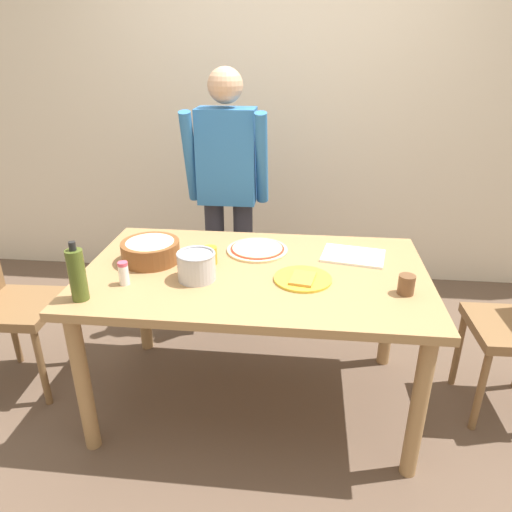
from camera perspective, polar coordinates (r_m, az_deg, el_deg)
name	(u,v)px	position (r m, az deg, el deg)	size (l,w,h in m)	color
ground	(255,398)	(2.63, -0.12, -16.82)	(8.00, 8.00, 0.00)	brown
wall_back	(279,109)	(3.60, 2.78, 17.37)	(5.60, 0.10, 2.60)	beige
dining_table	(255,287)	(2.25, -0.14, -3.80)	(1.60, 0.96, 0.76)	#A37A4C
person_cook	(228,187)	(2.88, -3.44, 8.31)	(0.49, 0.25, 1.62)	#2D2D38
chair_wooden_left	(1,296)	(2.77, -28.48, -4.24)	(0.42, 0.42, 0.95)	brown
pizza_raw_on_board	(257,249)	(2.40, 0.17, 0.80)	(0.31, 0.31, 0.02)	beige
plate_with_slice	(303,279)	(2.12, 5.67, -2.75)	(0.26, 0.26, 0.02)	gold
popcorn_bowl	(151,249)	(2.33, -12.65, 0.81)	(0.28, 0.28, 0.11)	brown
olive_oil_bottle	(77,274)	(2.04, -20.82, -2.10)	(0.07, 0.07, 0.26)	#47561E
steel_pot	(196,266)	(2.11, -7.22, -1.16)	(0.17, 0.17, 0.13)	#B7B7BC
cup_orange	(210,255)	(2.26, -5.60, 0.07)	(0.07, 0.07, 0.09)	orange
cup_small_brown	(406,285)	(2.08, 17.73, -3.32)	(0.07, 0.07, 0.09)	brown
salt_shaker	(124,273)	(2.13, -15.72, -2.03)	(0.04, 0.04, 0.11)	white
cutting_board_white	(353,256)	(2.39, 11.68, 0.05)	(0.30, 0.22, 0.01)	white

